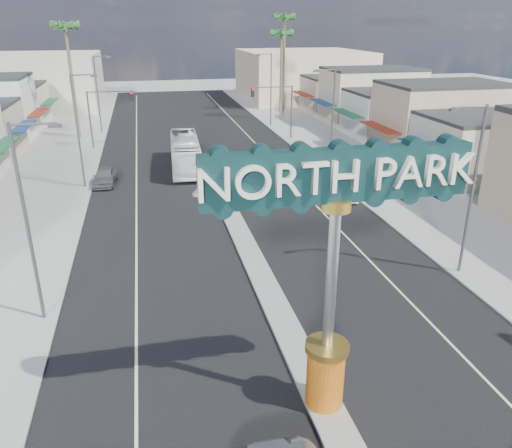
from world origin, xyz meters
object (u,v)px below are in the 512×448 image
palm_left_far (66,33)px  city_bus (185,153)px  traffic_signal_left (107,108)px  streetlight_r_far (270,86)px  palm_right_far (285,23)px  streetlight_l_far (99,91)px  streetlight_r_mid (331,116)px  streetlight_l_mid (79,126)px  car_parked_right (342,189)px  streetlight_l_near (30,216)px  palm_right_mid (282,38)px  gateway_sign (333,255)px  streetlight_r_near (471,184)px  car_parked_left (105,176)px  traffic_signal_right (276,102)px

palm_left_far → city_bus: size_ratio=1.23×
traffic_signal_left → city_bus: bearing=-54.1°
traffic_signal_left → city_bus: size_ratio=0.56×
streetlight_r_far → palm_right_far: 13.21m
streetlight_l_far → streetlight_r_mid: 30.32m
streetlight_l_far → palm_right_far: 28.29m
palm_right_far → streetlight_l_mid: bearing=-128.5°
car_parked_right → city_bus: size_ratio=0.39×
streetlight_l_near → traffic_signal_left: bearing=87.9°
city_bus → car_parked_right: bearing=-42.1°
traffic_signal_left → streetlight_l_mid: bearing=-95.1°
traffic_signal_left → palm_right_mid: palm_right_mid is taller
traffic_signal_left → city_bus: 12.57m
city_bus → palm_right_mid: bearing=58.5°
gateway_sign → traffic_signal_left: bearing=102.3°
streetlight_l_near → streetlight_l_far: bearing=90.0°
streetlight_l_mid → streetlight_r_near: size_ratio=1.00×
gateway_sign → streetlight_l_near: gateway_sign is taller
gateway_sign → city_bus: gateway_sign is taller
car_parked_left → car_parked_right: (18.00, -7.44, -0.03)m
palm_left_far → traffic_signal_right: bearing=-15.1°
palm_right_mid → traffic_signal_right: bearing=-107.6°
streetlight_l_mid → streetlight_r_mid: 20.87m
traffic_signal_left → palm_right_mid: size_ratio=0.50×
streetlight_l_mid → city_bus: size_ratio=0.84×
streetlight_r_mid → palm_left_far: (-23.43, 20.00, 6.43)m
streetlight_r_near → palm_left_far: bearing=120.4°
gateway_sign → traffic_signal_right: gateway_sign is taller
streetlight_r_far → palm_right_mid: 7.30m
gateway_sign → city_bus: (-2.00, 32.08, -4.44)m
palm_left_far → car_parked_right: (22.00, -26.90, -10.81)m
traffic_signal_right → palm_right_mid: bearing=72.4°
traffic_signal_right → city_bus: size_ratio=0.56×
car_parked_right → city_bus: city_bus is taller
streetlight_l_far → streetlight_r_far: bearing=0.0°
palm_right_mid → streetlight_r_mid: bearing=-95.6°
traffic_signal_left → traffic_signal_right: same height
streetlight_l_far → streetlight_r_near: (20.87, -42.00, 0.00)m
gateway_sign → streetlight_l_mid: 29.91m
streetlight_l_near → palm_left_far: 40.59m
streetlight_l_mid → palm_right_far: palm_right_far is taller
traffic_signal_right → streetlight_r_far: bearing=81.1°
streetlight_r_mid → streetlight_r_far: same height
streetlight_r_mid → city_bus: bearing=161.9°
streetlight_r_mid → car_parked_left: 19.92m
palm_right_far → streetlight_r_mid: bearing=-98.1°
traffic_signal_right → palm_left_far: 24.09m
gateway_sign → car_parked_right: bearing=66.9°
traffic_signal_left → car_parked_left: size_ratio=1.42×
streetlight_l_far → city_bus: (8.43, -17.94, -3.58)m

